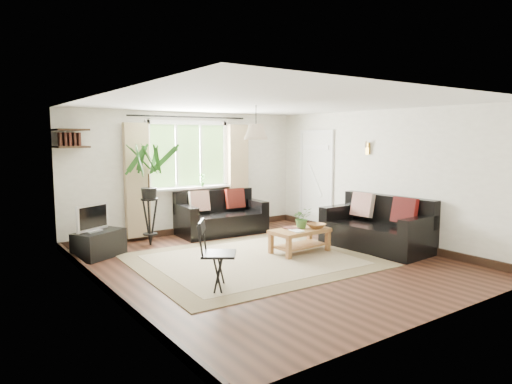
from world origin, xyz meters
TOP-DOWN VIEW (x-y plane):
  - floor at (0.00, 0.00)m, footprint 5.50×5.50m
  - ceiling at (0.00, 0.00)m, footprint 5.50×5.50m
  - wall_back at (0.00, 2.75)m, footprint 5.00×0.02m
  - wall_front at (0.00, -2.75)m, footprint 5.00×0.02m
  - wall_left at (-2.50, 0.00)m, footprint 0.02×5.50m
  - wall_right at (2.50, 0.00)m, footprint 0.02×5.50m
  - rug at (-0.16, 0.27)m, footprint 3.59×3.11m
  - window at (0.00, 2.71)m, footprint 2.50×0.16m
  - door at (2.47, 1.70)m, footprint 0.06×0.96m
  - corner_shelf at (-2.25, 2.50)m, footprint 0.50×0.50m
  - pendant_lamp at (0.00, 0.40)m, footprint 0.36×0.36m
  - wall_sconce at (2.43, 0.30)m, footprint 0.12×0.12m
  - sofa_back at (0.48, 2.26)m, footprint 1.76×0.95m
  - sofa_right at (1.99, -0.34)m, footprint 1.87×1.03m
  - coffee_table at (0.75, 0.20)m, footprint 1.00×0.58m
  - table_plant at (0.83, 0.25)m, footprint 0.38×0.35m
  - bowl at (1.04, 0.13)m, footprint 0.31×0.31m
  - book_a at (0.50, 0.10)m, footprint 0.18×0.24m
  - book_b at (0.55, 0.30)m, footprint 0.20×0.26m
  - tv_stand at (-2.05, 1.85)m, footprint 0.90×0.76m
  - tv at (-2.14, 1.85)m, footprint 0.63×0.46m
  - palm_stand at (-1.06, 2.16)m, footprint 0.85×0.85m
  - folding_chair at (-1.28, -0.61)m, footprint 0.63×0.63m
  - sill_plant at (0.25, 2.63)m, footprint 0.14×0.10m

SIDE VIEW (x-z plane):
  - floor at x=0.00m, z-range 0.00..0.00m
  - rug at x=-0.16m, z-range 0.00..0.02m
  - coffee_table at x=0.75m, z-range 0.00..0.40m
  - tv_stand at x=-2.05m, z-range 0.00..0.42m
  - sofa_back at x=0.48m, z-range 0.00..0.80m
  - book_a at x=0.50m, z-range 0.40..0.42m
  - book_b at x=0.55m, z-range 0.40..0.42m
  - sofa_right at x=1.99m, z-range 0.00..0.85m
  - bowl at x=1.04m, z-range 0.40..0.47m
  - folding_chair at x=-1.28m, z-range 0.00..0.88m
  - table_plant at x=0.83m, z-range 0.40..0.75m
  - tv at x=-2.14m, z-range 0.42..0.89m
  - palm_stand at x=-1.06m, z-range 0.00..1.81m
  - door at x=2.47m, z-range -0.03..2.03m
  - sill_plant at x=0.25m, z-range 0.93..1.20m
  - wall_back at x=0.00m, z-range 0.00..2.40m
  - wall_front at x=0.00m, z-range 0.00..2.40m
  - wall_left at x=-2.50m, z-range 0.00..2.40m
  - wall_right at x=2.50m, z-range 0.00..2.40m
  - window at x=0.00m, z-range 0.47..2.63m
  - wall_sconce at x=2.43m, z-range 1.60..1.88m
  - corner_shelf at x=-2.25m, z-range 1.72..2.06m
  - pendant_lamp at x=0.00m, z-range 1.78..2.32m
  - ceiling at x=0.00m, z-range 2.40..2.40m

